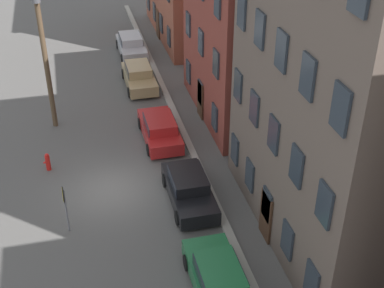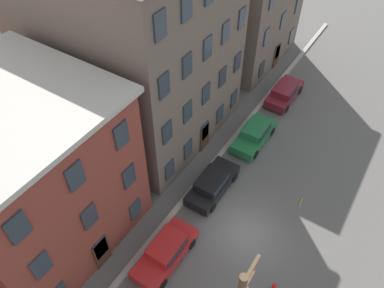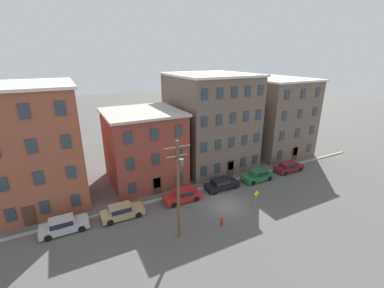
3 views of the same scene
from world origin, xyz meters
name	(u,v)px [view 1 (image 1 of 3)]	position (x,y,z in m)	size (l,w,h in m)	color
ground_plane	(112,190)	(0.00, 0.00, 0.00)	(200.00, 200.00, 0.00)	#565451
kerb_strip	(203,176)	(0.00, 4.50, 0.08)	(56.00, 0.36, 0.16)	#9E998E
apartment_midblock	(280,32)	(-6.11, 10.56, 4.82)	(9.60, 9.64, 9.60)	brown
car_silver	(131,44)	(-16.66, 3.36, 0.75)	(4.40, 1.92, 1.43)	#B7B7BC
car_tan	(139,75)	(-11.11, 3.07, 0.75)	(4.40, 1.92, 1.43)	tan
car_red	(160,128)	(-3.97, 3.11, 0.75)	(4.40, 1.92, 1.43)	#B21E1E
car_black	(189,187)	(1.66, 3.39, 0.75)	(4.40, 1.92, 1.43)	black
car_green	(219,279)	(7.45, 3.14, 0.75)	(4.40, 1.92, 1.43)	#1E6638
caution_sign	(65,202)	(2.49, -2.16, 1.57)	(0.88, 0.08, 2.38)	slate
utility_pole	(42,37)	(-6.97, -2.48, 5.38)	(2.40, 0.44, 9.59)	brown
fire_hydrant	(48,162)	(-2.49, -2.94, 0.48)	(0.24, 0.34, 0.96)	red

